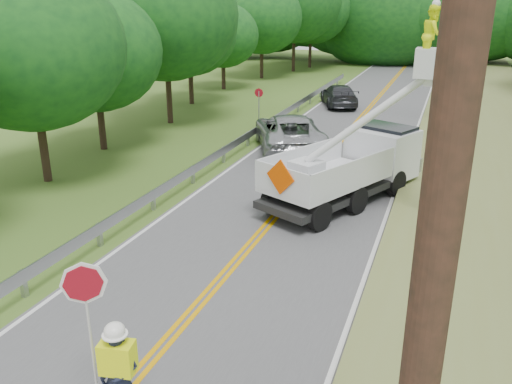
% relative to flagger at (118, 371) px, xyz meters
% --- Properties ---
extents(ground, '(140.00, 140.00, 0.00)m').
position_rel_flagger_xyz_m(ground, '(-0.43, 1.66, -1.07)').
color(ground, '#425A1F').
rests_on(ground, ground).
extents(road, '(7.20, 96.00, 0.03)m').
position_rel_flagger_xyz_m(road, '(-0.43, 15.66, -1.06)').
color(road, '#4F4F52').
rests_on(road, ground).
extents(guardrail, '(0.18, 48.00, 0.77)m').
position_rel_flagger_xyz_m(guardrail, '(-4.45, 16.57, -0.52)').
color(guardrail, '#9EA0A6').
rests_on(guardrail, ground).
extents(utility_poles, '(1.60, 43.30, 10.00)m').
position_rel_flagger_xyz_m(utility_poles, '(4.57, 18.68, 4.20)').
color(utility_poles, black).
rests_on(utility_poles, ground).
extents(tall_grass_verge, '(7.00, 96.00, 0.30)m').
position_rel_flagger_xyz_m(tall_grass_verge, '(6.67, 15.66, -0.92)').
color(tall_grass_verge, olive).
rests_on(tall_grass_verge, ground).
extents(treeline_left, '(9.67, 54.69, 10.84)m').
position_rel_flagger_xyz_m(treeline_left, '(-10.89, 31.48, 4.56)').
color(treeline_left, '#332319').
rests_on(treeline_left, ground).
extents(treeline_horizon, '(57.97, 15.11, 12.77)m').
position_rel_flagger_xyz_m(treeline_horizon, '(1.98, 57.77, 4.43)').
color(treeline_horizon, '#124119').
rests_on(treeline_horizon, ground).
extents(flagger, '(1.13, 0.55, 2.96)m').
position_rel_flagger_xyz_m(flagger, '(0.00, 0.00, 0.00)').
color(flagger, '#191E33').
rests_on(flagger, road).
extents(bucket_truck, '(5.31, 7.01, 6.62)m').
position_rel_flagger_xyz_m(bucket_truck, '(1.93, 12.32, 0.44)').
color(bucket_truck, black).
rests_on(bucket_truck, road).
extents(suv_silver, '(5.21, 6.88, 1.74)m').
position_rel_flagger_xyz_m(suv_silver, '(-2.38, 17.56, -0.18)').
color(suv_silver, '#A3A7AA').
rests_on(suv_silver, road).
extents(suv_darkgrey, '(3.63, 5.30, 1.43)m').
position_rel_flagger_xyz_m(suv_darkgrey, '(-2.52, 29.60, -0.34)').
color(suv_darkgrey, '#313338').
rests_on(suv_darkgrey, road).
extents(stop_sign_permanent, '(0.49, 0.06, 2.31)m').
position_rel_flagger_xyz_m(stop_sign_permanent, '(-5.17, 20.99, 0.44)').
color(stop_sign_permanent, '#9EA0A6').
rests_on(stop_sign_permanent, ground).
extents(yard_sign, '(0.52, 0.11, 0.76)m').
position_rel_flagger_xyz_m(yard_sign, '(5.10, 9.88, -0.53)').
color(yard_sign, white).
rests_on(yard_sign, ground).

